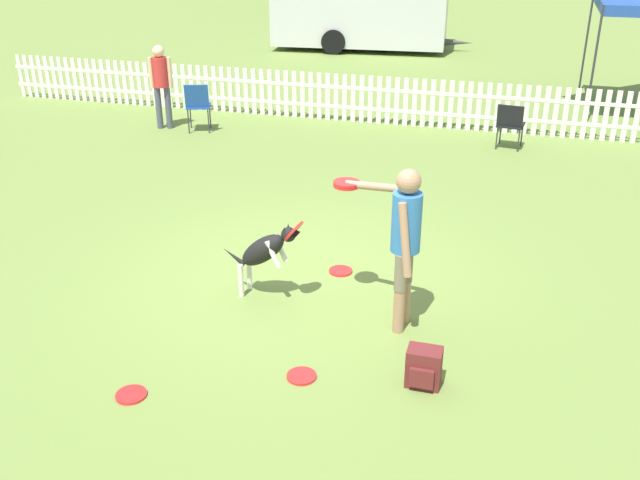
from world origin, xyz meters
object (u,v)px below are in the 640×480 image
folding_chair_blue_left (198,103)px  equipment_trailer (361,4)px  folding_chair_center (510,122)px  frisbee_midfield (341,271)px  handler_person (402,231)px  backpack_on_grass (424,368)px  frisbee_near_dog (131,395)px  spectator_standing (161,79)px  frisbee_near_handler (302,376)px  leaping_dog (265,250)px

folding_chair_blue_left → equipment_trailer: equipment_trailer is taller
folding_chair_center → frisbee_midfield: bearing=79.6°
handler_person → backpack_on_grass: handler_person is taller
frisbee_near_dog → spectator_standing: bearing=115.1°
folding_chair_center → equipment_trailer: equipment_trailer is taller
backpack_on_grass → spectator_standing: 8.89m
frisbee_near_handler → backpack_on_grass: backpack_on_grass is taller
backpack_on_grass → folding_chair_blue_left: folding_chair_blue_left is taller
leaping_dog → folding_chair_blue_left: bearing=-141.9°
frisbee_near_handler → spectator_standing: 8.40m
spectator_standing → folding_chair_blue_left: bearing=159.4°
frisbee_near_handler → folding_chair_blue_left: folding_chair_blue_left is taller
frisbee_near_dog → backpack_on_grass: (2.36, 0.84, 0.16)m
handler_person → spectator_standing: size_ratio=1.07×
folding_chair_blue_left → folding_chair_center: size_ratio=1.14×
leaping_dog → backpack_on_grass: (1.83, -1.08, -0.38)m
backpack_on_grass → handler_person: bearing=113.2°
folding_chair_blue_left → folding_chair_center: 5.57m
frisbee_near_dog → backpack_on_grass: bearing=19.6°
leaping_dog → frisbee_midfield: (0.61, 0.78, -0.55)m
leaping_dog → frisbee_midfield: leaping_dog is taller
backpack_on_grass → folding_chair_center: 7.11m
frisbee_near_handler → folding_chair_center: (1.46, 7.28, 0.46)m
equipment_trailer → leaping_dog: bearing=-85.6°
frisbee_midfield → folding_chair_blue_left: 6.17m
folding_chair_blue_left → spectator_standing: 0.82m
frisbee_near_dog → backpack_on_grass: backpack_on_grass is taller
frisbee_midfield → folding_chair_blue_left: size_ratio=0.29×
handler_person → frisbee_near_handler: (-0.66, -1.10, -1.02)m
leaping_dog → folding_chair_center: 6.41m
frisbee_midfield → spectator_standing: 6.73m
leaping_dog → equipment_trailer: 15.07m
handler_person → spectator_standing: bearing=50.8°
frisbee_near_handler → frisbee_midfield: same height
frisbee_near_dog → folding_chair_blue_left: size_ratio=0.29×
leaping_dog → frisbee_near_dog: size_ratio=3.59×
frisbee_near_dog → frisbee_midfield: bearing=67.0°
frisbee_near_handler → equipment_trailer: (-3.19, 16.13, 1.24)m
handler_person → leaping_dog: 1.52m
frisbee_near_dog → folding_chair_center: 8.41m
leaping_dog → spectator_standing: bearing=-136.9°
handler_person → folding_chair_blue_left: 7.42m
folding_chair_blue_left → spectator_standing: (-0.73, 0.05, 0.38)m
frisbee_near_handler → frisbee_midfield: size_ratio=1.00×
frisbee_near_dog → spectator_standing: spectator_standing is taller
frisbee_midfield → spectator_standing: (-4.65, 4.78, 0.91)m
frisbee_midfield → folding_chair_center: size_ratio=0.33×
frisbee_midfield → frisbee_near_dog: bearing=-113.0°
leaping_dog → frisbee_near_dog: (-0.53, -1.92, -0.55)m
folding_chair_center → handler_person: bearing=89.5°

